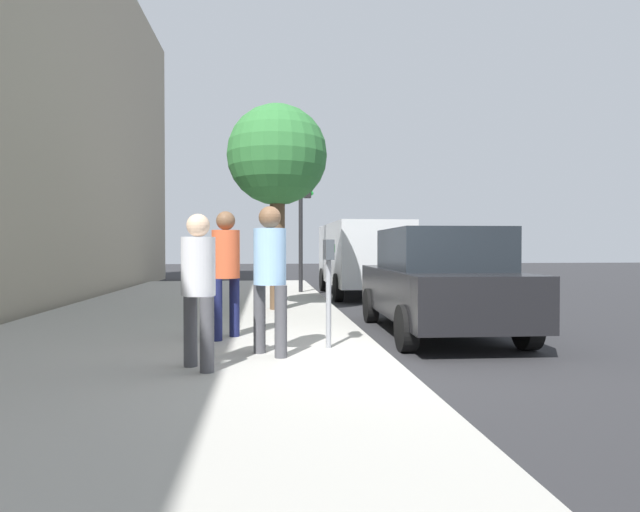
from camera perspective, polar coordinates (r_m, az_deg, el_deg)
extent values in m
plane|color=#2B2B2D|center=(6.84, 7.06, -11.38)|extent=(80.00, 80.00, 0.00)
cube|color=#A8A59E|center=(6.82, -18.81, -10.81)|extent=(28.00, 6.00, 0.15)
cylinder|color=gray|center=(6.73, 0.95, -5.31)|extent=(0.07, 0.07, 1.15)
cube|color=#383D42|center=(6.59, 1.06, 0.70)|extent=(0.16, 0.11, 0.26)
cube|color=#383D42|center=(6.79, 0.86, 0.71)|extent=(0.16, 0.11, 0.26)
cube|color=#268C33|center=(6.60, 1.58, 0.87)|extent=(0.10, 0.01, 0.10)
cube|color=#268C33|center=(6.80, 1.36, 0.88)|extent=(0.10, 0.01, 0.10)
cylinder|color=#47474C|center=(6.47, -6.71, -6.87)|extent=(0.15, 0.15, 0.86)
cylinder|color=#47474C|center=(6.17, -4.36, -7.24)|extent=(0.15, 0.15, 0.86)
cylinder|color=#8CB7E0|center=(6.26, -5.58, -0.05)|extent=(0.39, 0.39, 0.68)
sphere|color=brown|center=(6.27, -5.58, 4.29)|extent=(0.27, 0.27, 0.27)
cylinder|color=#47474C|center=(5.89, -14.14, -7.99)|extent=(0.15, 0.15, 0.79)
cylinder|color=#47474C|center=(5.57, -12.40, -8.49)|extent=(0.15, 0.15, 0.79)
cylinder|color=silver|center=(5.66, -13.33, -1.12)|extent=(0.36, 0.36, 0.63)
sphere|color=beige|center=(5.66, -13.34, 3.32)|extent=(0.25, 0.25, 0.25)
cylinder|color=#191E4C|center=(7.70, -9.46, -5.58)|extent=(0.15, 0.15, 0.87)
cylinder|color=#191E4C|center=(7.39, -11.34, -5.86)|extent=(0.15, 0.15, 0.87)
cylinder|color=#D85933|center=(7.49, -10.39, 0.20)|extent=(0.40, 0.40, 0.69)
sphere|color=brown|center=(7.50, -10.41, 3.87)|extent=(0.27, 0.27, 0.27)
cube|color=black|center=(8.91, 12.81, -3.90)|extent=(4.45, 1.96, 0.76)
cube|color=black|center=(8.69, 13.22, 0.73)|extent=(2.25, 1.75, 0.68)
cylinder|color=black|center=(10.13, 5.64, -5.46)|extent=(0.67, 0.24, 0.66)
cylinder|color=black|center=(10.57, 15.05, -5.21)|extent=(0.67, 0.24, 0.66)
cylinder|color=black|center=(7.35, 9.55, -7.89)|extent=(0.67, 0.24, 0.66)
cylinder|color=black|center=(7.95, 21.97, -7.28)|extent=(0.67, 0.24, 0.66)
cube|color=silver|center=(15.70, 4.56, 0.29)|extent=(5.22, 2.04, 1.80)
cylinder|color=black|center=(17.26, 0.39, -2.64)|extent=(0.76, 0.23, 0.76)
cylinder|color=black|center=(17.58, 6.56, -2.58)|extent=(0.76, 0.23, 0.76)
cylinder|color=black|center=(13.91, 2.03, -3.50)|extent=(0.76, 0.23, 0.76)
cylinder|color=black|center=(14.31, 9.59, -3.39)|extent=(0.76, 0.23, 0.76)
cylinder|color=brown|center=(10.93, -4.74, 0.98)|extent=(0.32, 0.32, 2.63)
sphere|color=#327839|center=(11.10, -4.76, 11.09)|extent=(2.11, 2.11, 2.11)
cylinder|color=black|center=(15.16, -2.15, 2.80)|extent=(0.12, 0.12, 3.60)
cube|color=black|center=(15.28, -1.40, 7.87)|extent=(0.24, 0.20, 0.76)
sphere|color=red|center=(15.32, -0.98, 8.75)|extent=(0.14, 0.14, 0.14)
sphere|color=orange|center=(15.28, -0.98, 7.86)|extent=(0.14, 0.14, 0.14)
sphere|color=green|center=(15.26, -0.98, 6.97)|extent=(0.14, 0.14, 0.14)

